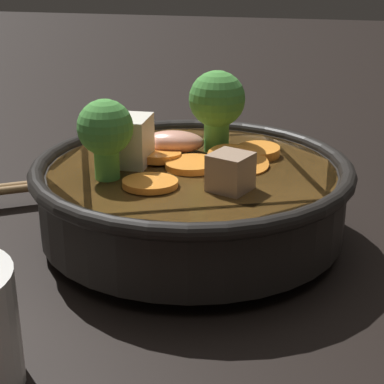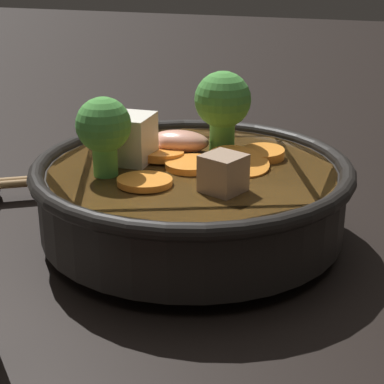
# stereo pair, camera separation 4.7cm
# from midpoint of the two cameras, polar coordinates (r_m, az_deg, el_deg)

# --- Properties ---
(ground_plane) EXTENTS (3.00, 3.00, 0.00)m
(ground_plane) POSITION_cam_midpoint_polar(r_m,az_deg,el_deg) (0.49, -2.78, -4.27)
(ground_plane) COLOR black
(stirfry_bowl) EXTENTS (0.24, 0.24, 0.12)m
(stirfry_bowl) POSITION_cam_midpoint_polar(r_m,az_deg,el_deg) (0.47, -2.96, 0.35)
(stirfry_bowl) COLOR black
(stirfry_bowl) RESTS_ON ground_plane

